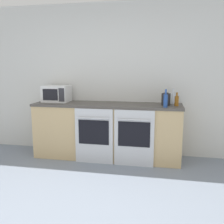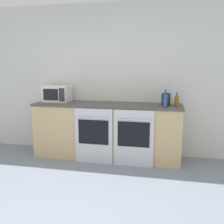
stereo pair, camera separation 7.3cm
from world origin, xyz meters
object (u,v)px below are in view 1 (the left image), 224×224
object	(u,v)px
bottle_clear	(173,98)
kettle	(166,99)
oven_right	(134,138)
bottle_blue	(166,100)
bottle_amber	(177,101)
oven_left	(94,136)
microwave	(57,94)

from	to	relation	value
bottle_clear	kettle	size ratio (longest dim) A/B	1.23
oven_right	kettle	xyz separation A→B (m)	(0.46, 0.31, 0.57)
bottle_blue	bottle_amber	bearing A→B (deg)	46.09
oven_right	kettle	size ratio (longest dim) A/B	4.42
oven_right	bottle_blue	xyz separation A→B (m)	(0.45, 0.09, 0.58)
bottle_amber	oven_right	bearing A→B (deg)	-156.60
bottle_amber	kettle	xyz separation A→B (m)	(-0.16, 0.04, 0.01)
oven_right	bottle_amber	distance (m)	0.88
bottle_blue	bottle_clear	xyz separation A→B (m)	(0.13, 0.44, -0.01)
oven_left	bottle_clear	size ratio (longest dim) A/B	3.59
microwave	bottle_clear	world-z (taller)	microwave
oven_left	bottle_blue	bearing A→B (deg)	4.82
microwave	kettle	size ratio (longest dim) A/B	2.21
oven_left	bottle_blue	distance (m)	1.24
oven_left	bottle_clear	world-z (taller)	bottle_clear
bottle_blue	bottle_clear	size ratio (longest dim) A/B	1.10
oven_right	bottle_blue	bearing A→B (deg)	11.44
bottle_clear	kettle	world-z (taller)	bottle_clear
oven_right	microwave	size ratio (longest dim) A/B	2.00
bottle_blue	bottle_amber	distance (m)	0.25
bottle_blue	bottle_amber	xyz separation A→B (m)	(0.17, 0.18, -0.02)
bottle_clear	bottle_amber	bearing A→B (deg)	-79.72
oven_right	bottle_clear	xyz separation A→B (m)	(0.58, 0.53, 0.57)
microwave	bottle_clear	size ratio (longest dim) A/B	1.79
oven_right	microwave	world-z (taller)	microwave
oven_left	bottle_blue	world-z (taller)	bottle_blue
microwave	kettle	bearing A→B (deg)	-2.20
bottle_blue	bottle_clear	bearing A→B (deg)	74.05
microwave	bottle_clear	xyz separation A→B (m)	(1.98, 0.15, -0.04)
oven_right	bottle_amber	xyz separation A→B (m)	(0.63, 0.27, 0.56)
microwave	bottle_amber	bearing A→B (deg)	-3.02
oven_right	bottle_amber	bearing A→B (deg)	23.40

